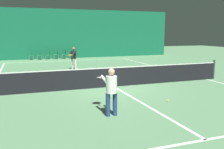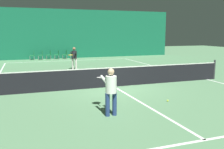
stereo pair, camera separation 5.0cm
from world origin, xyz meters
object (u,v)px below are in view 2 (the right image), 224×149
courtside_chair_3 (57,54)px  tennis_ball (168,101)px  player_far (74,57)px  courtside_chair_2 (49,54)px  courtside_chair_5 (73,54)px  courtside_chair_0 (33,55)px  player_near (110,88)px  courtside_chair_1 (41,55)px  courtside_chair_4 (65,54)px  tennis_net (114,76)px

courtside_chair_3 → tennis_ball: (1.88, -16.86, -0.45)m
player_far → courtside_chair_3: bearing=-152.9°
courtside_chair_2 → courtside_chair_5: bearing=90.0°
player_far → tennis_ball: (1.68, -9.42, -0.87)m
courtside_chair_0 → player_near: bearing=5.3°
courtside_chair_1 → tennis_ball: courtside_chair_1 is taller
courtside_chair_4 → tennis_ball: courtside_chair_4 is taller
tennis_net → courtside_chair_5: bearing=87.2°
courtside_chair_1 → tennis_ball: bearing=11.4°
tennis_net → courtside_chair_2: size_ratio=14.29×
tennis_ball → courtside_chair_2: bearing=98.9°
courtside_chair_0 → courtside_chair_3: same height
player_far → courtside_chair_4: 7.47m
courtside_chair_4 → tennis_net: bearing=0.4°
tennis_net → tennis_ball: bearing=-72.3°
player_near → courtside_chair_5: 17.75m
courtside_chair_3 → courtside_chair_1: bearing=-90.0°
courtside_chair_3 → player_near: bearing=-2.2°
tennis_net → courtside_chair_2: 13.81m
courtside_chair_4 → tennis_ball: 16.90m
courtside_chair_1 → tennis_ball: 17.20m
courtside_chair_5 → courtside_chair_2: bearing=-90.0°
player_far → courtside_chair_0: bearing=-135.8°
courtside_chair_2 → courtside_chair_5: size_ratio=1.00×
player_near → courtside_chair_4: size_ratio=1.78×
player_near → player_far: size_ratio=0.96×
courtside_chair_0 → courtside_chair_5: size_ratio=1.00×
tennis_net → courtside_chair_2: bearing=96.8°
courtside_chair_4 → courtside_chair_2: bearing=-90.0°
courtside_chair_2 → courtside_chair_3: 0.77m
player_far → courtside_chair_2: player_far is taller
player_near → courtside_chair_1: 17.63m
courtside_chair_3 → courtside_chair_5: 1.53m
courtside_chair_2 → courtside_chair_4: bearing=90.0°
courtside_chair_5 → player_near: bearing=-7.1°
tennis_net → courtside_chair_0: size_ratio=14.29×
courtside_chair_1 → courtside_chair_3: size_ratio=1.00×
tennis_net → player_far: bearing=96.1°
courtside_chair_0 → courtside_chair_4: (3.06, 0.00, 0.00)m
tennis_net → courtside_chair_1: tennis_net is taller
courtside_chair_2 → courtside_chair_3: size_ratio=1.00×
player_near → player_far: (0.87, 10.17, 0.03)m
tennis_net → courtside_chair_5: size_ratio=14.29×
courtside_chair_1 → courtside_chair_3: 1.53m
courtside_chair_0 → tennis_net: bearing=13.0°
player_near → courtside_chair_5: bearing=-9.7°
player_far → tennis_net: bearing=31.7°
player_far → courtside_chair_5: (1.33, 7.43, -0.42)m
player_far → courtside_chair_3: player_far is taller
courtside_chair_1 → courtside_chair_2: size_ratio=1.00×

